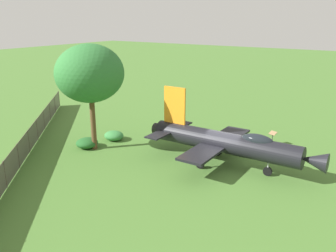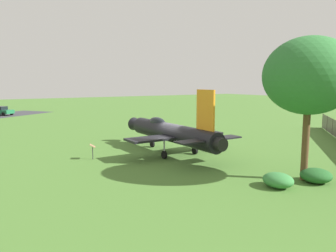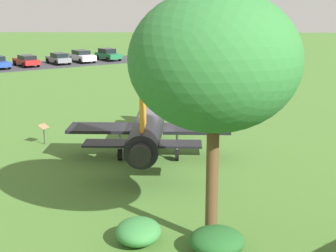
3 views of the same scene
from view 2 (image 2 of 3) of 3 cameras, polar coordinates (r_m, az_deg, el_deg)
ground_plane at (r=25.91m, az=0.76°, el=-4.94°), size 200.00×200.00×0.00m
display_jet at (r=25.87m, az=0.35°, el=-1.00°), size 8.15×12.71×5.19m
shade_tree at (r=20.02m, az=23.69°, el=8.07°), size 5.34×5.03×8.25m
shrub_near_fence at (r=18.77m, az=18.87°, el=-9.03°), size 1.52×1.72×0.80m
shrub_by_tree at (r=20.46m, az=24.68°, el=-7.94°), size 1.77×1.74×0.80m
info_plaque at (r=24.57m, az=-13.18°, el=-3.80°), size 0.59×0.70×1.14m
parked_car_green at (r=63.36m, az=-27.43°, el=2.42°), size 3.98×4.31×1.54m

